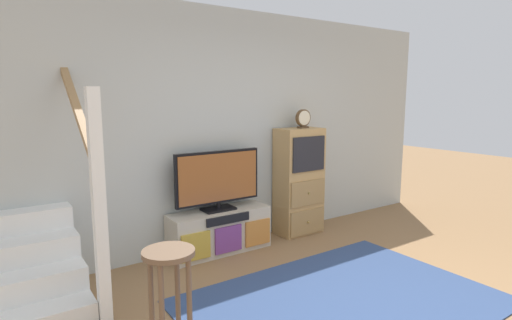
% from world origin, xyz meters
% --- Properties ---
extents(back_wall, '(6.40, 0.12, 2.70)m').
position_xyz_m(back_wall, '(0.00, 2.46, 1.35)').
color(back_wall, '#B2B7B2').
rests_on(back_wall, ground_plane).
extents(area_rug, '(2.60, 1.80, 0.01)m').
position_xyz_m(area_rug, '(0.00, 0.60, 0.01)').
color(area_rug, navy).
rests_on(area_rug, ground_plane).
extents(media_console, '(1.16, 0.38, 0.48)m').
position_xyz_m(media_console, '(-0.30, 2.19, 0.24)').
color(media_console, '#BCB29E').
rests_on(media_console, ground_plane).
extents(television, '(1.01, 0.22, 0.66)m').
position_xyz_m(television, '(-0.30, 2.22, 0.83)').
color(television, black).
rests_on(television, media_console).
extents(side_cabinet, '(0.58, 0.38, 1.34)m').
position_xyz_m(side_cabinet, '(0.85, 2.20, 0.67)').
color(side_cabinet, tan).
rests_on(side_cabinet, ground_plane).
extents(desk_clock, '(0.21, 0.08, 0.23)m').
position_xyz_m(desk_clock, '(0.89, 2.19, 1.45)').
color(desk_clock, '#4C3823').
rests_on(desk_clock, side_cabinet).
extents(staircase, '(1.00, 1.36, 2.20)m').
position_xyz_m(staircase, '(-2.24, 2.20, 0.37)').
color(staircase, white).
rests_on(staircase, ground_plane).
extents(bar_stool_near, '(0.34, 0.34, 0.76)m').
position_xyz_m(bar_stool_near, '(-1.50, 0.72, 0.56)').
color(bar_stool_near, brown).
rests_on(bar_stool_near, ground_plane).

